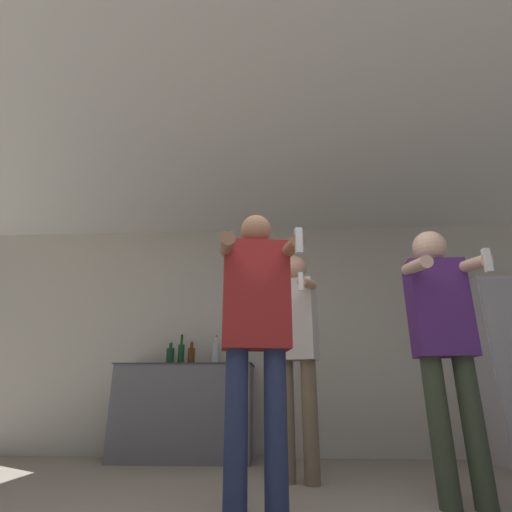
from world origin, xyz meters
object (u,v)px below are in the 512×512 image
Objects in this scene: bottle_green_wine at (216,353)px; bottle_short_whiskey at (238,354)px; bottle_brown_liquor at (191,355)px; refrigerator at (511,368)px; bottle_tall_gin at (170,356)px; person_man_side at (443,333)px; person_spectator_back at (296,339)px; bottle_red_label at (181,353)px; person_woman_foreground at (256,325)px.

bottle_short_whiskey is (0.25, 0.00, -0.01)m from bottle_green_wine.
bottle_short_whiskey reaches higher than bottle_brown_liquor.
refrigerator is at bearing -2.10° from bottle_brown_liquor.
person_man_side reaches higher than bottle_tall_gin.
bottle_red_label is at bearing 137.94° from person_spectator_back.
bottle_short_whiskey is 0.16× the size of person_spectator_back.
person_spectator_back reaches higher than person_man_side.
bottle_short_whiskey is at bearing 0.00° from bottle_green_wine.
bottle_tall_gin is 2.29m from person_woman_foreground.
refrigerator is 5.53× the size of bottle_green_wine.
person_spectator_back reaches higher than refrigerator.
bottle_brown_liquor is at bearing 135.09° from person_spectator_back.
bottle_brown_liquor is at bearing -0.00° from bottle_red_label.
bottle_red_label is 0.11m from bottle_brown_liquor.
person_man_side is 0.97× the size of person_spectator_back.
refrigerator is 1.02× the size of person_woman_foreground.
refrigerator is 6.28× the size of bottle_short_whiskey.
bottle_tall_gin is at bearing 178.04° from refrigerator.
person_man_side is (1.73, -1.72, -0.04)m from bottle_green_wine.
bottle_short_whiskey is 1.08× the size of bottle_tall_gin.
refrigerator is 2.99m from bottle_green_wine.
person_man_side is at bearing -49.23° from bottle_short_whiskey.
bottle_tall_gin is (-0.74, 0.00, -0.01)m from bottle_short_whiskey.
refrigerator is at bearing -2.29° from bottle_green_wine.
refrigerator is 6.77× the size of bottle_tall_gin.
bottle_red_label is 0.19× the size of person_man_side.
bottle_red_label is 1.60m from person_spectator_back.
bottle_red_label is 2.72m from person_man_side.
person_man_side is (1.19, 0.32, -0.00)m from person_woman_foreground.
bottle_brown_liquor is at bearing 177.90° from refrigerator.
bottle_green_wine is (-2.99, 0.12, 0.17)m from refrigerator.
refrigerator is at bearing -1.96° from bottle_tall_gin.
bottle_short_whiskey is at bearing 0.00° from bottle_brown_liquor.
bottle_green_wine is at bearing 177.71° from refrigerator.
person_woman_foreground is (0.30, -2.04, -0.03)m from bottle_short_whiskey.
bottle_red_label is 2.24m from person_woman_foreground.
person_woman_foreground is at bearing -81.77° from bottle_short_whiskey.
person_man_side is at bearing 15.05° from person_woman_foreground.
bottle_red_label is at bearing 140.76° from person_man_side.
bottle_tall_gin is 1.69m from person_spectator_back.
person_woman_foreground is (0.54, -2.04, -0.04)m from bottle_green_wine.
person_woman_foreground is at bearing -63.07° from bottle_tall_gin.
bottle_brown_liquor is at bearing -180.00° from bottle_short_whiskey.
bottle_red_label reaches higher than bottle_green_wine.
person_man_side is at bearing -37.72° from bottle_tall_gin.
person_spectator_back is (1.31, -1.07, 0.03)m from bottle_tall_gin.
person_woman_foreground reaches higher than person_man_side.
person_man_side is at bearing -40.79° from bottle_brown_liquor.
bottle_tall_gin is 0.15× the size of person_woman_foreground.
refrigerator is 2.38m from person_spectator_back.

